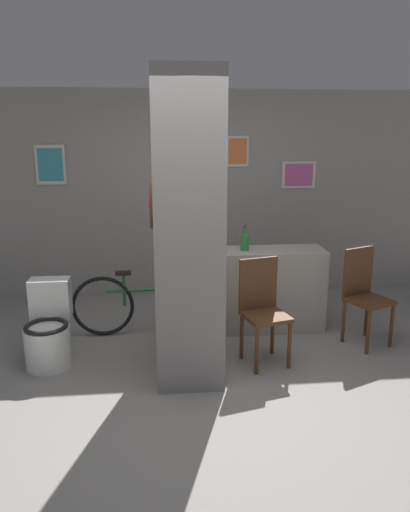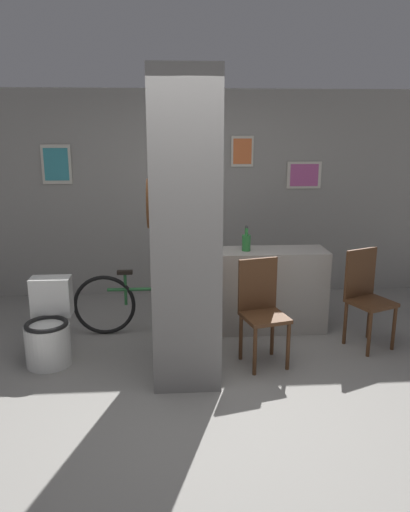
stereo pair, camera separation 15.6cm
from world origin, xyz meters
The scene contains 9 objects.
ground_plane centered at (0.00, 0.00, 0.00)m, with size 14.00×14.00×0.00m, color gray.
wall_back centered at (0.00, 2.63, 1.30)m, with size 8.00×0.09×2.60m.
pillar_center centered at (-0.08, 0.47, 1.30)m, with size 0.60×0.94×2.60m.
counter_shelf centered at (0.70, 1.32, 0.44)m, with size 1.48×0.44×0.89m.
toilet centered at (-1.36, 0.69, 0.31)m, with size 0.41×0.57×0.76m.
chair_near_pillar centered at (0.62, 0.55, 0.54)m, with size 0.46×0.46×0.98m.
chair_by_doorway centered at (1.73, 0.86, 0.54)m, with size 0.50×0.50×0.98m.
bicycle centered at (-0.46, 1.28, 0.34)m, with size 1.56×0.42×0.70m.
bottle_tall centered at (0.58, 1.31, 0.98)m, with size 0.09×0.09×0.27m.
Camera 1 is at (-0.34, -3.72, 2.15)m, focal length 35.00 mm.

